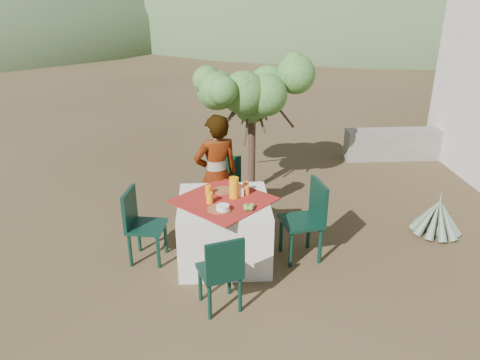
# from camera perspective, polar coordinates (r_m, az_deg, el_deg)

# --- Properties ---
(ground) EXTENTS (160.00, 160.00, 0.00)m
(ground) POSITION_cam_1_polar(r_m,az_deg,el_deg) (5.45, -1.58, -10.62)
(ground) COLOR #352718
(ground) RESTS_ON ground
(table) EXTENTS (1.30, 1.30, 0.76)m
(table) POSITION_cam_1_polar(r_m,az_deg,el_deg) (5.43, -1.95, -6.05)
(table) COLOR silver
(table) RESTS_ON ground
(chair_far) EXTENTS (0.43, 0.43, 0.87)m
(chair_far) POSITION_cam_1_polar(r_m,az_deg,el_deg) (6.28, -1.70, -0.76)
(chair_far) COLOR black
(chair_far) RESTS_ON ground
(chair_near) EXTENTS (0.48, 0.48, 0.84)m
(chair_near) POSITION_cam_1_polar(r_m,az_deg,el_deg) (4.57, -2.24, -10.94)
(chair_near) COLOR black
(chair_near) RESTS_ON ground
(chair_left) EXTENTS (0.47, 0.47, 0.88)m
(chair_left) POSITION_cam_1_polar(r_m,az_deg,el_deg) (5.48, -12.09, -5.04)
(chair_left) COLOR black
(chair_left) RESTS_ON ground
(chair_right) EXTENTS (0.51, 0.51, 0.95)m
(chair_right) POSITION_cam_1_polar(r_m,az_deg,el_deg) (5.45, 8.30, -4.42)
(chair_right) COLOR black
(chair_right) RESTS_ON ground
(person) EXTENTS (0.66, 0.54, 1.57)m
(person) POSITION_cam_1_polar(r_m,az_deg,el_deg) (5.85, -2.90, 0.57)
(person) COLOR #8C6651
(person) RESTS_ON ground
(shrub_tree) EXTENTS (1.56, 1.53, 1.83)m
(shrub_tree) POSITION_cam_1_polar(r_m,az_deg,el_deg) (6.95, 1.92, 9.96)
(shrub_tree) COLOR #493524
(shrub_tree) RESTS_ON ground
(agave) EXTENTS (0.64, 0.64, 0.68)m
(agave) POSITION_cam_1_polar(r_m,az_deg,el_deg) (6.53, 22.90, -4.22)
(agave) COLOR slate
(agave) RESTS_ON ground
(stone_wall) EXTENTS (2.60, 0.35, 0.55)m
(stone_wall) POSITION_cam_1_polar(r_m,az_deg,el_deg) (9.19, 20.64, 4.15)
(stone_wall) COLOR gray
(stone_wall) RESTS_ON ground
(hill_near_right) EXTENTS (48.00, 48.00, 20.00)m
(hill_near_right) POSITION_cam_1_polar(r_m,az_deg,el_deg) (42.42, 13.72, 18.34)
(hill_near_right) COLOR #344A29
(hill_near_right) RESTS_ON ground
(hill_far_center) EXTENTS (60.00, 60.00, 24.00)m
(hill_far_center) POSITION_cam_1_polar(r_m,az_deg,el_deg) (56.74, -8.00, 19.77)
(hill_far_center) COLOR slate
(hill_far_center) RESTS_ON ground
(hill_far_right) EXTENTS (36.00, 36.00, 14.00)m
(hill_far_right) POSITION_cam_1_polar(r_m,az_deg,el_deg) (57.92, 26.81, 17.74)
(hill_far_right) COLOR slate
(hill_far_right) RESTS_ON ground
(plate_far) EXTENTS (0.24, 0.24, 0.01)m
(plate_far) POSITION_cam_1_polar(r_m,az_deg,el_deg) (5.47, -2.03, -1.27)
(plate_far) COLOR brown
(plate_far) RESTS_ON table
(plate_near) EXTENTS (0.23, 0.23, 0.01)m
(plate_near) POSITION_cam_1_polar(r_m,az_deg,el_deg) (5.03, -2.69, -3.56)
(plate_near) COLOR brown
(plate_near) RESTS_ON table
(glass_far) EXTENTS (0.07, 0.07, 0.11)m
(glass_far) POSITION_cam_1_polar(r_m,az_deg,el_deg) (5.36, -3.89, -1.26)
(glass_far) COLOR orange
(glass_far) RESTS_ON table
(glass_near) EXTENTS (0.08, 0.08, 0.12)m
(glass_near) POSITION_cam_1_polar(r_m,az_deg,el_deg) (5.16, -3.70, -2.17)
(glass_near) COLOR orange
(glass_near) RESTS_ON table
(juice_pitcher) EXTENTS (0.11, 0.11, 0.24)m
(juice_pitcher) POSITION_cam_1_polar(r_m,az_deg,el_deg) (5.25, -0.75, -0.94)
(juice_pitcher) COLOR orange
(juice_pitcher) RESTS_ON table
(bowl_plate) EXTENTS (0.18, 0.18, 0.01)m
(bowl_plate) POSITION_cam_1_polar(r_m,az_deg,el_deg) (5.00, -2.10, -3.70)
(bowl_plate) COLOR brown
(bowl_plate) RESTS_ON table
(white_bowl) EXTENTS (0.14, 0.14, 0.05)m
(white_bowl) POSITION_cam_1_polar(r_m,az_deg,el_deg) (4.99, -2.11, -3.36)
(white_bowl) COLOR white
(white_bowl) RESTS_ON bowl_plate
(jar_left) EXTENTS (0.07, 0.07, 0.11)m
(jar_left) POSITION_cam_1_polar(r_m,az_deg,el_deg) (5.36, 0.81, -1.20)
(jar_left) COLOR orange
(jar_left) RESTS_ON table
(jar_right) EXTENTS (0.07, 0.07, 0.11)m
(jar_right) POSITION_cam_1_polar(r_m,az_deg,el_deg) (5.47, 0.74, -0.72)
(jar_right) COLOR orange
(jar_right) RESTS_ON table
(napkin_holder) EXTENTS (0.08, 0.06, 0.10)m
(napkin_holder) POSITION_cam_1_polar(r_m,az_deg,el_deg) (5.32, 0.01, -1.49)
(napkin_holder) COLOR white
(napkin_holder) RESTS_ON table
(fruit_cluster) EXTENTS (0.12, 0.12, 0.06)m
(fruit_cluster) POSITION_cam_1_polar(r_m,az_deg,el_deg) (5.01, 1.06, -3.31)
(fruit_cluster) COLOR #649636
(fruit_cluster) RESTS_ON table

